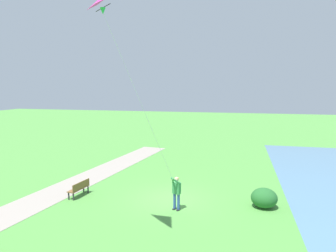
# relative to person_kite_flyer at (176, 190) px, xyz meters

# --- Properties ---
(ground_plane) EXTENTS (120.00, 120.00, 0.00)m
(ground_plane) POSITION_rel_person_kite_flyer_xyz_m (0.73, -1.35, -1.05)
(ground_plane) COLOR #4C8E3D
(walkway_path) EXTENTS (6.68, 32.03, 0.02)m
(walkway_path) POSITION_rel_person_kite_flyer_xyz_m (7.69, 0.65, -1.04)
(walkway_path) COLOR gray
(walkway_path) RESTS_ON ground
(person_kite_flyer) EXTENTS (0.49, 0.63, 1.83)m
(person_kite_flyer) POSITION_rel_person_kite_flyer_xyz_m (0.00, 0.00, 0.00)
(person_kite_flyer) COLOR #232328
(person_kite_flyer) RESTS_ON ground
(flying_kite) EXTENTS (2.05, 4.60, 7.78)m
(flying_kite) POSITION_rel_person_kite_flyer_xyz_m (1.53, 4.29, 8.04)
(flying_kite) COLOR #E02D9E
(park_bench_near_walkway) EXTENTS (0.64, 1.55, 0.88)m
(park_bench_near_walkway) POSITION_rel_person_kite_flyer_xyz_m (5.83, -0.61, -0.54)
(park_bench_near_walkway) COLOR brown
(park_bench_near_walkway) RESTS_ON ground
(lakeside_shrub) EXTENTS (1.35, 1.22, 1.04)m
(lakeside_shrub) POSITION_rel_person_kite_flyer_xyz_m (-4.39, -1.37, -0.53)
(lakeside_shrub) COLOR #236028
(lakeside_shrub) RESTS_ON ground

